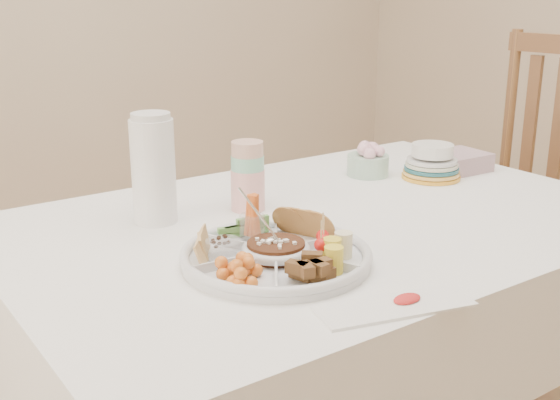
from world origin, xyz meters
TOP-DOWN VIEW (x-y plane):
  - dining_table at (0.00, 0.00)m, footprint 1.52×1.02m
  - chair at (1.02, 0.17)m, footprint 0.54×0.54m
  - party_tray at (-0.26, -0.17)m, footprint 0.41×0.41m
  - bean_dip at (-0.26, -0.17)m, footprint 0.13×0.13m
  - tortillas at (-0.14, -0.11)m, footprint 0.10×0.10m
  - carrot_cucumber at (-0.25, -0.04)m, footprint 0.11×0.11m
  - pita_raisins at (-0.37, -0.09)m, footprint 0.11×0.11m
  - cherries at (-0.38, -0.22)m, footprint 0.12×0.12m
  - granola_chunks at (-0.27, -0.30)m, footprint 0.11×0.11m
  - banana_tomato at (-0.15, -0.24)m, footprint 0.13×0.13m
  - cup_stack at (-0.12, 0.16)m, footprint 0.09×0.09m
  - thermos at (-0.35, 0.21)m, footprint 0.13×0.13m
  - flower_bowl at (0.34, 0.24)m, footprint 0.12×0.12m
  - napkin_stack at (0.60, 0.12)m, footprint 0.17×0.15m
  - plate_stack at (0.47, 0.10)m, footprint 0.22×0.22m
  - placemat at (-0.21, -0.45)m, footprint 0.30×0.16m

SIDE VIEW (x-z plane):
  - dining_table at x=0.00m, z-range 0.00..0.76m
  - chair at x=1.02m, z-range 0.00..1.14m
  - placemat at x=-0.21m, z-range 0.76..0.76m
  - party_tray at x=-0.26m, z-range 0.76..0.80m
  - napkin_stack at x=0.60m, z-range 0.76..0.81m
  - bean_dip at x=-0.26m, z-range 0.77..0.81m
  - cherries at x=-0.38m, z-range 0.77..0.82m
  - granola_chunks at x=-0.27m, z-range 0.77..0.82m
  - tortillas at x=-0.14m, z-range 0.77..0.83m
  - pita_raisins at x=-0.37m, z-range 0.77..0.83m
  - flower_bowl at x=0.34m, z-range 0.76..0.85m
  - plate_stack at x=0.47m, z-range 0.76..0.87m
  - banana_tomato at x=-0.15m, z-range 0.77..0.87m
  - carrot_cucumber at x=-0.25m, z-range 0.77..0.87m
  - cup_stack at x=-0.12m, z-range 0.76..0.99m
  - thermos at x=-0.35m, z-range 0.76..1.02m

